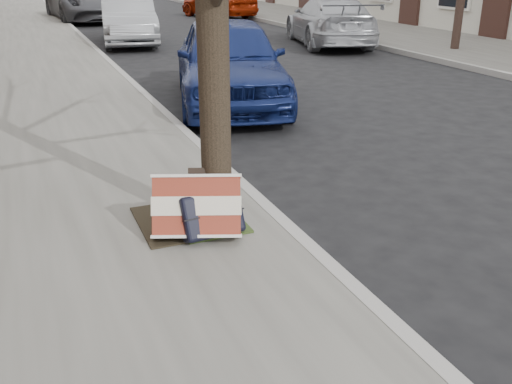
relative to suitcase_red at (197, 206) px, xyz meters
name	(u,v)px	position (x,y,z in m)	size (l,w,h in m)	color
ground	(467,251)	(2.02, -0.86, -0.39)	(120.00, 120.00, 0.00)	black
far_sidewalk	(345,26)	(9.82, 14.14, -0.33)	(4.00, 70.00, 0.12)	slate
dirt_patch	(189,219)	(0.02, 0.34, -0.26)	(0.85, 0.85, 0.01)	black
suitcase_red	(197,206)	(0.00, 0.00, 0.00)	(0.69, 0.19, 0.50)	maroon
suitcase_navy	(211,214)	(0.10, -0.04, -0.07)	(0.51, 0.16, 0.36)	black
car_near_front	(229,61)	(2.01, 4.75, 0.31)	(1.65, 4.09, 1.39)	navy
car_near_mid	(128,20)	(1.90, 12.72, 0.28)	(1.40, 4.01, 1.32)	#919499
car_near_back	(87,0)	(1.73, 20.15, 0.38)	(2.56, 5.54, 1.54)	#3D3E42
car_far_front	(330,21)	(6.99, 10.31, 0.26)	(1.81, 4.45, 1.29)	#9A9DA2
car_far_back	(218,1)	(6.88, 19.38, 0.27)	(1.55, 3.85, 1.31)	maroon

